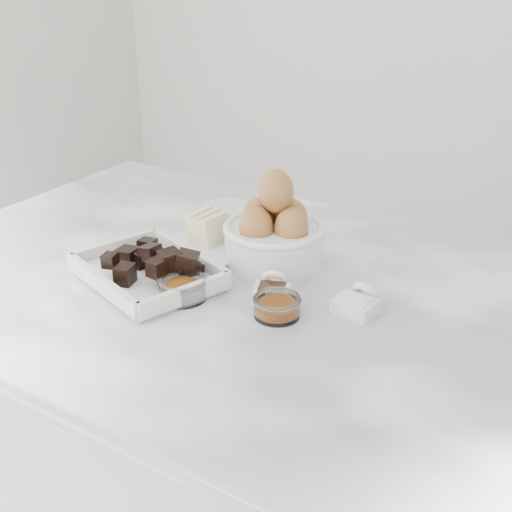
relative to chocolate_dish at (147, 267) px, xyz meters
The scene contains 10 objects.
cabinet 0.54m from the chocolate_dish, 31.64° to the left, with size 1.10×0.70×0.90m, color beige.
marble_slab 0.15m from the chocolate_dish, 31.64° to the left, with size 1.20×0.80×0.04m, color white.
chocolate_dish is the anchor object (origin of this frame).
butter_plate 0.16m from the chocolate_dish, 83.99° to the left, with size 0.19×0.19×0.07m.
sugar_ramekin 0.23m from the chocolate_dish, 89.50° to the left, with size 0.10×0.10×0.06m.
egg_bowl 0.23m from the chocolate_dish, 51.14° to the left, with size 0.18×0.18×0.17m.
honey_bowl 0.24m from the chocolate_dish, ahead, with size 0.08×0.08×0.03m.
zest_bowl 0.09m from the chocolate_dish, 11.02° to the right, with size 0.08×0.08×0.04m.
vanilla_spoon 0.22m from the chocolate_dish, 17.21° to the left, with size 0.07×0.08×0.04m.
salt_spoon 0.35m from the chocolate_dish, 15.96° to the left, with size 0.06×0.08×0.05m.
Camera 1 is at (0.60, -0.87, 1.49)m, focal length 50.00 mm.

